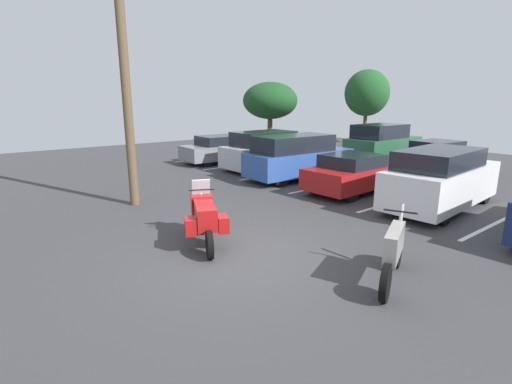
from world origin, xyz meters
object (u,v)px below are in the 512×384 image
object	(u,v)px
motorcycle_second	(393,252)
car_white	(441,179)
car_blue	(298,157)
car_silver	(265,151)
car_red	(357,173)
utility_pole	(124,64)
car_far_green	(382,144)
car_far_black	(437,157)
motorcycle_touring	(204,216)
car_grey	(225,149)

from	to	relation	value
motorcycle_second	car_white	world-z (taller)	car_white
motorcycle_second	car_blue	distance (m)	9.47
car_white	car_blue	bearing A→B (deg)	-177.35
motorcycle_second	car_silver	bearing A→B (deg)	151.79
car_red	utility_pole	world-z (taller)	utility_pole
car_far_green	utility_pole	distance (m)	13.66
car_far_black	car_far_green	bearing A→B (deg)	179.11
car_silver	car_white	bearing A→B (deg)	-0.56
utility_pole	motorcycle_touring	bearing A→B (deg)	0.27
car_far_green	utility_pole	size ratio (longest dim) A/B	0.52
car_grey	utility_pole	bearing A→B (deg)	-53.16
car_grey	utility_pole	world-z (taller)	utility_pole
car_grey	car_blue	size ratio (longest dim) A/B	1.00
car_white	car_far_black	bearing A→B (deg)	117.46
car_far_green	utility_pole	xyz separation A→B (m)	(-0.22, -13.25, 3.34)
motorcycle_touring	motorcycle_second	world-z (taller)	motorcycle_touring
car_grey	car_red	size ratio (longest dim) A/B	1.10
motorcycle_second	car_far_green	size ratio (longest dim) A/B	0.47
car_blue	utility_pole	bearing A→B (deg)	-92.70
motorcycle_second	car_silver	xyz separation A→B (m)	(-10.47, 5.62, 0.31)
motorcycle_touring	utility_pole	xyz separation A→B (m)	(-4.35, -0.02, 3.67)
motorcycle_touring	car_grey	distance (m)	11.98
motorcycle_second	utility_pole	bearing A→B (deg)	-168.08
car_silver	car_white	distance (m)	8.57
car_grey	car_blue	xyz separation A→B (m)	(5.64, -0.11, 0.24)
car_blue	car_far_green	bearing A→B (deg)	90.98
car_grey	car_far_green	xyz separation A→B (m)	(5.54, 6.15, 0.30)
car_grey	motorcycle_second	bearing A→B (deg)	-21.64
car_silver	car_blue	xyz separation A→B (m)	(2.60, -0.36, 0.04)
car_red	car_far_green	bearing A→B (deg)	116.57
car_silver	utility_pole	world-z (taller)	utility_pole
car_silver	car_far_black	xyz separation A→B (m)	(5.49, 5.85, -0.19)
car_blue	car_red	world-z (taller)	car_blue
motorcycle_second	car_far_black	xyz separation A→B (m)	(-4.98, 11.47, 0.13)
car_far_black	car_red	bearing A→B (deg)	-89.21
car_white	car_far_green	size ratio (longest dim) A/B	1.12
motorcycle_second	car_white	bearing A→B (deg)	108.95
car_blue	utility_pole	distance (m)	7.78
car_blue	car_far_black	bearing A→B (deg)	65.07
motorcycle_second	car_silver	world-z (taller)	car_silver
motorcycle_touring	car_far_green	world-z (taller)	car_far_green
car_white	car_far_black	xyz separation A→B (m)	(-3.08, 5.93, -0.21)
car_blue	car_far_green	distance (m)	6.26
car_grey	car_white	size ratio (longest dim) A/B	1.00
car_silver	utility_pole	distance (m)	8.43
utility_pole	motorcycle_second	bearing A→B (deg)	11.92
motorcycle_second	car_far_black	size ratio (longest dim) A/B	0.47
motorcycle_touring	car_blue	bearing A→B (deg)	120.00
car_far_black	car_grey	bearing A→B (deg)	-144.41
car_silver	utility_pole	size ratio (longest dim) A/B	0.51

